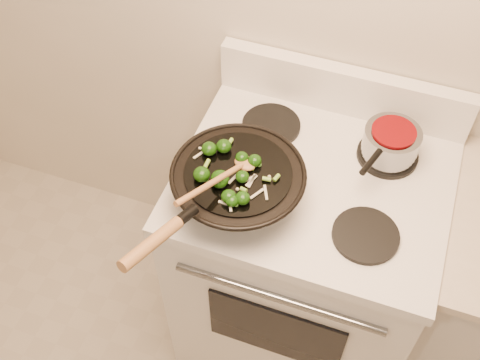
% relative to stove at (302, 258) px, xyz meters
% --- Properties ---
extents(stove, '(0.78, 0.67, 1.08)m').
position_rel_stove_xyz_m(stove, '(0.00, 0.00, 0.00)').
color(stove, white).
rests_on(stove, ground).
extents(wok, '(0.36, 0.59, 0.21)m').
position_rel_stove_xyz_m(wok, '(-0.18, -0.16, 0.52)').
color(wok, black).
rests_on(wok, stove).
extents(stirfry, '(0.25, 0.23, 0.04)m').
position_rel_stove_xyz_m(stirfry, '(-0.20, -0.18, 0.59)').
color(stirfry, '#123608').
rests_on(stirfry, wok).
extents(wooden_spoon, '(0.14, 0.27, 0.09)m').
position_rel_stove_xyz_m(wooden_spoon, '(-0.20, -0.19, 0.60)').
color(wooden_spoon, '#9B693D').
rests_on(wooden_spoon, wok).
extents(saucepan, '(0.16, 0.26, 0.10)m').
position_rel_stove_xyz_m(saucepan, '(0.18, 0.15, 0.51)').
color(saucepan, gray).
rests_on(saucepan, stove).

